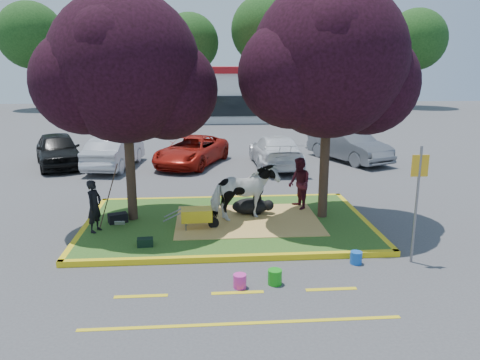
{
  "coord_description": "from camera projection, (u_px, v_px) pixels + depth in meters",
  "views": [
    {
      "loc": [
        -0.64,
        -13.1,
        4.66
      ],
      "look_at": [
        0.42,
        0.5,
        1.26
      ],
      "focal_mm": 35.0,
      "sensor_mm": 36.0,
      "label": 1
    }
  ],
  "objects": [
    {
      "name": "ground",
      "position": [
        227.0,
        225.0,
        13.85
      ],
      "size": [
        90.0,
        90.0,
        0.0
      ],
      "primitive_type": "plane",
      "color": "#424244",
      "rests_on": "ground"
    },
    {
      "name": "sign_post",
      "position": [
        418.0,
        191.0,
        10.88
      ],
      "size": [
        0.4,
        0.06,
        2.84
      ],
      "rotation": [
        0.0,
        0.0,
        -0.01
      ],
      "color": "slate",
      "rests_on": "ground"
    },
    {
      "name": "curb_right",
      "position": [
        362.0,
        220.0,
        14.14
      ],
      "size": [
        0.16,
        5.3,
        0.15
      ],
      "primitive_type": "cube",
      "color": "yellow",
      "rests_on": "ground"
    },
    {
      "name": "fire_lane_stripe_a",
      "position": [
        141.0,
        296.0,
        9.63
      ],
      "size": [
        1.1,
        0.12,
        0.01
      ],
      "primitive_type": "cube",
      "color": "yellow",
      "rests_on": "ground"
    },
    {
      "name": "cow",
      "position": [
        244.0,
        193.0,
        13.71
      ],
      "size": [
        2.16,
        1.5,
        1.66
      ],
      "primitive_type": "imported",
      "rotation": [
        0.0,
        0.0,
        1.91
      ],
      "color": "silver",
      "rests_on": "median_island"
    },
    {
      "name": "car_grey",
      "position": [
        349.0,
        145.0,
        22.85
      ],
      "size": [
        3.42,
        5.0,
        1.56
      ],
      "primitive_type": "imported",
      "rotation": [
        0.0,
        0.0,
        0.41
      ],
      "color": "slate",
      "rests_on": "ground"
    },
    {
      "name": "tree_purple_left",
      "position": [
        126.0,
        75.0,
        12.95
      ],
      "size": [
        5.06,
        4.2,
        6.51
      ],
      "color": "black",
      "rests_on": "median_island"
    },
    {
      "name": "calf",
      "position": [
        250.0,
        206.0,
        14.39
      ],
      "size": [
        1.2,
        0.76,
        0.49
      ],
      "primitive_type": "ellipsoid",
      "rotation": [
        0.0,
        0.0,
        -0.11
      ],
      "color": "black",
      "rests_on": "median_island"
    },
    {
      "name": "curb_far",
      "position": [
        224.0,
        199.0,
        16.33
      ],
      "size": [
        8.3,
        0.16,
        0.15
      ],
      "primitive_type": "cube",
      "color": "yellow",
      "rests_on": "ground"
    },
    {
      "name": "bucket_blue",
      "position": [
        356.0,
        258.0,
        11.18
      ],
      "size": [
        0.31,
        0.31,
        0.3
      ],
      "primitive_type": "cylinder",
      "rotation": [
        0.0,
        0.0,
        0.09
      ],
      "color": "blue",
      "rests_on": "ground"
    },
    {
      "name": "retail_building",
      "position": [
        234.0,
        92.0,
        40.52
      ],
      "size": [
        20.4,
        8.4,
        4.4
      ],
      "color": "silver",
      "rests_on": "ground"
    },
    {
      "name": "fire_lane_stripe_c",
      "position": [
        331.0,
        289.0,
        9.94
      ],
      "size": [
        1.1,
        0.12,
        0.01
      ],
      "primitive_type": "cube",
      "color": "yellow",
      "rests_on": "ground"
    },
    {
      "name": "visitor_a",
      "position": [
        299.0,
        183.0,
        14.8
      ],
      "size": [
        0.77,
        0.91,
        1.64
      ],
      "primitive_type": "imported",
      "rotation": [
        0.0,
        0.0,
        -1.36
      ],
      "color": "#4A1520",
      "rests_on": "median_island"
    },
    {
      "name": "treeline",
      "position": [
        220.0,
        33.0,
        48.45
      ],
      "size": [
        46.58,
        7.8,
        14.63
      ],
      "color": "black",
      "rests_on": "ground"
    },
    {
      "name": "fire_lane_long",
      "position": [
        242.0,
        323.0,
        8.62
      ],
      "size": [
        6.0,
        0.1,
        0.01
      ],
      "primitive_type": "cube",
      "color": "yellow",
      "rests_on": "ground"
    },
    {
      "name": "wheelbarrow",
      "position": [
        197.0,
        215.0,
        13.06
      ],
      "size": [
        1.55,
        0.56,
        0.58
      ],
      "rotation": [
        0.0,
        0.0,
        0.05
      ],
      "color": "black",
      "rests_on": "median_island"
    },
    {
      "name": "straw_bedding",
      "position": [
        247.0,
        220.0,
        13.86
      ],
      "size": [
        4.2,
        3.0,
        0.01
      ],
      "primitive_type": "cube",
      "color": "#EAB860",
      "rests_on": "median_island"
    },
    {
      "name": "bucket_pink",
      "position": [
        240.0,
        281.0,
        9.97
      ],
      "size": [
        0.35,
        0.35,
        0.3
      ],
      "primitive_type": "cylinder",
      "rotation": [
        0.0,
        0.0,
        -0.27
      ],
      "color": "#DB309F",
      "rests_on": "ground"
    },
    {
      "name": "car_silver",
      "position": [
        115.0,
        152.0,
        21.35
      ],
      "size": [
        2.23,
        4.66,
        1.48
      ],
      "primitive_type": "imported",
      "rotation": [
        0.0,
        0.0,
        2.99
      ],
      "color": "#AAACB3",
      "rests_on": "ground"
    },
    {
      "name": "median_island",
      "position": [
        227.0,
        223.0,
        13.83
      ],
      "size": [
        8.0,
        5.0,
        0.15
      ],
      "primitive_type": "cube",
      "color": "#2C581B",
      "rests_on": "ground"
    },
    {
      "name": "bucket_green",
      "position": [
        275.0,
        277.0,
        10.13
      ],
      "size": [
        0.33,
        0.33,
        0.33
      ],
      "primitive_type": "cylinder",
      "rotation": [
        0.0,
        0.0,
        -0.05
      ],
      "color": "#199B17",
      "rests_on": "ground"
    },
    {
      "name": "handler",
      "position": [
        94.0,
        206.0,
        12.78
      ],
      "size": [
        0.52,
        0.62,
        1.45
      ],
      "primitive_type": "imported",
      "rotation": [
        0.0,
        0.0,
        1.2
      ],
      "color": "black",
      "rests_on": "median_island"
    },
    {
      "name": "curb_left",
      "position": [
        87.0,
        227.0,
        13.52
      ],
      "size": [
        0.16,
        5.3,
        0.15
      ],
      "primitive_type": "cube",
      "color": "yellow",
      "rests_on": "ground"
    },
    {
      "name": "tree_purple_right",
      "position": [
        330.0,
        67.0,
        13.14
      ],
      "size": [
        5.3,
        4.4,
        6.82
      ],
      "color": "black",
      "rests_on": "median_island"
    },
    {
      "name": "car_red",
      "position": [
        192.0,
        151.0,
        21.95
      ],
      "size": [
        3.93,
        5.36,
        1.35
      ],
      "primitive_type": "imported",
      "rotation": [
        0.0,
        0.0,
        -0.39
      ],
      "color": "#A2170D",
      "rests_on": "ground"
    },
    {
      "name": "fire_lane_stripe_b",
      "position": [
        238.0,
        293.0,
        9.78
      ],
      "size": [
        1.1,
        0.12,
        0.01
      ],
      "primitive_type": "cube",
      "color": "yellow",
      "rests_on": "ground"
    },
    {
      "name": "gear_bag_green",
      "position": [
        145.0,
        242.0,
        11.87
      ],
      "size": [
        0.41,
        0.27,
        0.21
      ],
      "primitive_type": "cube",
      "rotation": [
        0.0,
        0.0,
        0.07
      ],
      "color": "black",
      "rests_on": "median_island"
    },
    {
      "name": "car_black",
      "position": [
        58.0,
        150.0,
        21.68
      ],
      "size": [
        3.34,
        4.91,
        1.55
      ],
      "primitive_type": "imported",
      "rotation": [
        0.0,
        0.0,
        0.36
      ],
      "color": "black",
      "rests_on": "ground"
    },
    {
      "name": "gear_bag_dark",
      "position": [
        118.0,
        218.0,
        13.63
      ],
      "size": [
        0.61,
        0.48,
        0.27
      ],
      "primitive_type": "cube",
      "rotation": [
        0.0,
        0.0,
        0.4
      ],
      "color": "black",
      "rests_on": "median_island"
    },
    {
      "name": "curb_near",
      "position": [
        233.0,
        258.0,
        11.33
      ],
      "size": [
        8.3,
        0.16,
        0.15
      ],
      "primitive_type": "cube",
      "color": "yellow",
      "rests_on": "ground"
    },
    {
      "name": "visitor_b",
      "position": [
        257.0,
        196.0,
        14.25
      ],
      "size": [
        0.44,
        0.73,
        1.17
      ],
      "primitive_type": "imported",
      "rotation": [
        0.0,
        0.0,
        -1.34
      ],
      "color": "black",
      "rests_on": "median_island"
    },
    {
      "name": "car_white",
      "position": [
        276.0,
        151.0,
        21.65
      ],
      "size": [
        2.16,
        5.07,
        1.46
      ],
      "primitive_type": "imported",
      "rotation": [
        0.0,
        0.0,
        3.16
      ],
      "color": "white",
      "rests_on": "ground"
    }
  ]
}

